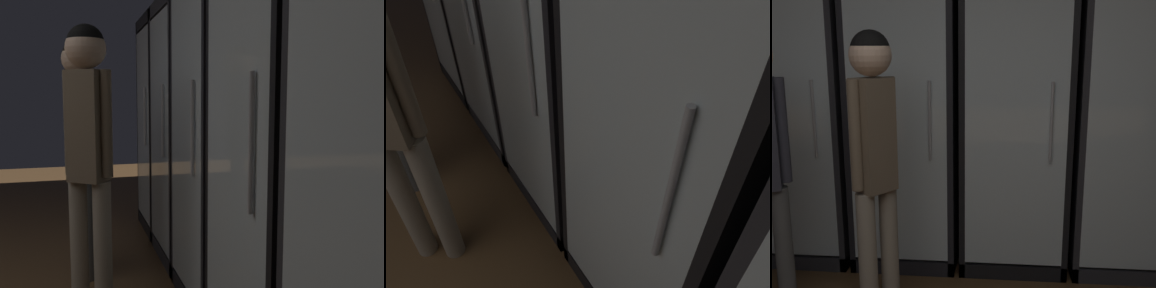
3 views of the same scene
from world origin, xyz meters
TOP-DOWN VIEW (x-y plane):
  - cooler_center at (-0.51, 2.70)m, footprint 0.71×0.67m
  - cooler_right at (0.24, 2.70)m, footprint 0.71×0.67m

SIDE VIEW (x-z plane):
  - cooler_right at x=0.24m, z-range -0.02..1.93m
  - cooler_center at x=-0.51m, z-range -0.02..1.94m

